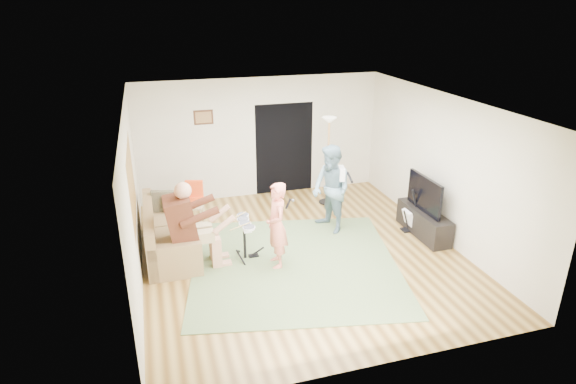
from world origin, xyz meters
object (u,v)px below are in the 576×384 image
at_px(sofa, 167,237).
at_px(tv_cabinet, 424,222).
at_px(guitar_spare, 409,219).
at_px(torchiere_lamp, 329,145).
at_px(singer, 277,225).
at_px(television, 425,194).
at_px(guitarist, 331,189).
at_px(dining_chair, 194,209).
at_px(drum_kit, 245,242).

relative_size(sofa, tv_cabinet, 1.51).
height_order(sofa, guitar_spare, guitar_spare).
bearing_deg(torchiere_lamp, tv_cabinet, -58.36).
height_order(singer, television, singer).
xyz_separation_m(sofa, torchiere_lamp, (3.56, 1.30, 1.05)).
height_order(sofa, television, television).
height_order(guitar_spare, tv_cabinet, guitar_spare).
bearing_deg(television, singer, -173.69).
bearing_deg(guitarist, dining_chair, -128.73).
height_order(singer, guitarist, guitarist).
relative_size(sofa, dining_chair, 2.42).
relative_size(drum_kit, guitar_spare, 0.86).
height_order(guitarist, tv_cabinet, guitarist).
xyz_separation_m(guitarist, guitar_spare, (1.47, -0.46, -0.61)).
distance_m(guitarist, guitar_spare, 1.66).
distance_m(singer, torchiere_lamp, 2.99).
bearing_deg(drum_kit, sofa, 153.34).
xyz_separation_m(drum_kit, guitarist, (1.83, 0.64, 0.53)).
xyz_separation_m(sofa, television, (4.74, -0.70, 0.56)).
height_order(drum_kit, guitarist, guitarist).
xyz_separation_m(guitar_spare, tv_cabinet, (0.19, -0.22, 0.00)).
xyz_separation_m(dining_chair, television, (4.14, -1.76, 0.54)).
bearing_deg(guitarist, guitar_spare, 56.80).
bearing_deg(torchiere_lamp, singer, -127.57).
bearing_deg(guitar_spare, television, -57.04).
relative_size(singer, guitar_spare, 1.72).
distance_m(torchiere_lamp, dining_chair, 3.14).
xyz_separation_m(singer, tv_cabinet, (3.02, 0.33, -0.50)).
bearing_deg(drum_kit, guitarist, 19.11).
relative_size(guitarist, television, 1.60).
bearing_deg(singer, guitar_spare, 102.50).
bearing_deg(dining_chair, tv_cabinet, -6.75).
bearing_deg(guitarist, drum_kit, -86.60).
xyz_separation_m(sofa, guitarist, (3.13, -0.01, 0.57)).
distance_m(guitar_spare, television, 0.66).
relative_size(guitarist, torchiere_lamp, 0.88).
bearing_deg(dining_chair, sofa, -103.69).
bearing_deg(torchiere_lamp, guitarist, -108.28).
bearing_deg(television, guitarist, 157.09).
bearing_deg(guitarist, singer, -68.98).
height_order(drum_kit, dining_chair, dining_chair).
distance_m(drum_kit, tv_cabinet, 3.50).
bearing_deg(singer, guitarist, 128.29).
bearing_deg(guitarist, torchiere_lamp, 146.00).
relative_size(guitar_spare, television, 0.81).
bearing_deg(sofa, guitar_spare, -5.94).
height_order(sofa, guitarist, guitarist).
bearing_deg(tv_cabinet, singer, -173.80).
bearing_deg(guitar_spare, tv_cabinet, -48.75).
height_order(dining_chair, tv_cabinet, dining_chair).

